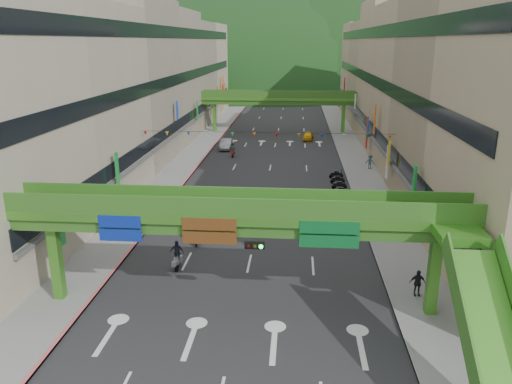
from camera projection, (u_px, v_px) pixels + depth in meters
The scene contains 23 objects.
ground at pixel (226, 370), 23.91m from camera, with size 320.00×320.00×0.00m, color black.
road_slab at pixel (274, 151), 71.59m from camera, with size 18.00×140.00×0.02m, color #28282B.
sidewalk_left at pixel (198, 149), 72.42m from camera, with size 4.00×140.00×0.15m, color gray.
sidewalk_right at pixel (351, 152), 70.73m from camera, with size 4.00×140.00×0.15m, color gray.
curb_left at pixel (211, 149), 72.27m from camera, with size 0.20×140.00×0.18m, color #CC5959.
curb_right at pixel (338, 151), 70.87m from camera, with size 0.20×140.00×0.18m, color gray.
building_row_left at pixel (141, 83), 70.31m from camera, with size 12.80×95.00×19.00m.
building_row_right at pixel (414, 85), 67.39m from camera, with size 12.80×95.00×19.00m.
overpass_near at pixel (254, 229), 27.46m from camera, with size 28.00×12.27×7.10m.
overpass_far at pixel (278, 101), 84.33m from camera, with size 28.00×2.20×7.10m.
hill_left at pixel (246, 85), 177.66m from camera, with size 168.00×140.00×112.00m, color #1C4419.
hill_right at pixel (354, 81), 193.65m from camera, with size 208.00×176.00×128.00m, color #1C4419.
bunting_string at pixel (265, 135), 50.79m from camera, with size 26.00×0.36×0.47m.
scooter_rider_near at pixel (198, 232), 38.47m from camera, with size 0.72×1.60×2.16m.
scooter_rider_mid at pixel (315, 204), 45.13m from camera, with size 0.83×1.60×1.99m.
scooter_rider_left at pixel (177, 255), 34.32m from camera, with size 1.06×1.60×2.07m.
scooter_rider_far at pixel (233, 149), 67.58m from camera, with size 0.86×1.60×2.03m.
parked_scooter_row at pixel (340, 188), 51.77m from camera, with size 1.60×11.55×1.08m.
car_silver at pixel (226, 144), 72.52m from camera, with size 1.56×4.48×1.48m, color #9B9BA2.
car_yellow at pixel (308, 136), 79.11m from camera, with size 1.56×3.88×1.32m, color #F2B012.
pedestrian_red at pixel (367, 203), 46.10m from camera, with size 0.74×0.57×1.52m, color #C84427.
pedestrian_dark at pixel (417, 285), 30.48m from camera, with size 0.98×0.41×1.67m, color black.
pedestrian_blue at pixel (370, 163), 60.87m from camera, with size 0.80×0.51×1.70m, color #2D404F.
Camera 1 is at (3.09, -20.21, 15.15)m, focal length 35.00 mm.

